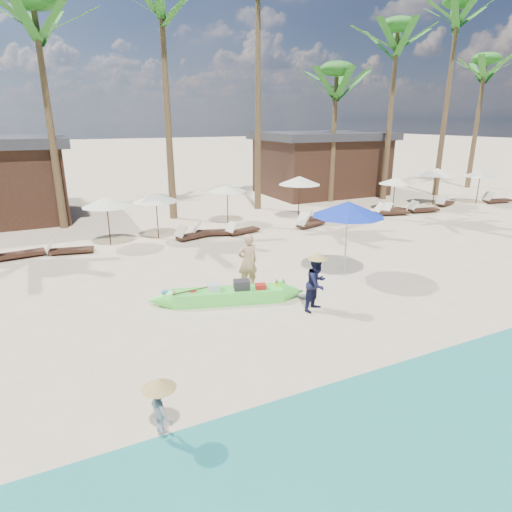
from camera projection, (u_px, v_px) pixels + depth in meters
name	position (u px, v px, depth m)	size (l,w,h in m)	color
ground	(241.00, 339.00, 10.49)	(240.00, 240.00, 0.00)	beige
wet_sand_strip	(379.00, 492.00, 6.20)	(240.00, 4.50, 0.01)	tan
green_canoe	(228.00, 295.00, 12.58)	(5.05, 1.78, 0.66)	#50E846
tourist	(248.00, 262.00, 13.39)	(0.66, 0.43, 1.80)	tan
vendor_green	(317.00, 284.00, 11.91)	(0.76, 0.60, 1.57)	black
vendor_yellow	(161.00, 409.00, 7.01)	(0.58, 0.33, 0.90)	gray
blue_umbrella	(348.00, 209.00, 14.09)	(2.40, 2.40, 2.59)	#99999E
lounger_4_right	(15.00, 253.00, 16.53)	(1.95, 0.82, 0.64)	#361F16
resort_parasol_5	(106.00, 202.00, 17.77)	(2.03, 2.03, 2.09)	#361F16
lounger_5_left	(68.00, 249.00, 17.12)	(1.82, 0.89, 0.59)	#361F16
resort_parasol_6	(156.00, 197.00, 18.86)	(2.03, 2.03, 2.09)	#361F16
lounger_6_left	(193.00, 234.00, 19.28)	(1.96, 1.09, 0.64)	#361F16
lounger_6_right	(212.00, 231.00, 19.81)	(2.06, 1.19, 0.67)	#361F16
resort_parasol_7	(227.00, 188.00, 21.79)	(1.98, 1.98, 2.04)	#361F16
lounger_7_left	(241.00, 230.00, 20.09)	(1.78, 0.93, 0.58)	#361F16
lounger_7_right	(309.00, 223.00, 21.36)	(1.85, 1.07, 0.60)	#361F16
resort_parasol_8	(299.00, 180.00, 22.58)	(2.24, 2.24, 2.30)	#361F16
lounger_8_left	(313.00, 218.00, 22.46)	(2.09, 1.22, 0.68)	#361F16
resort_parasol_9	(395.00, 181.00, 24.88)	(1.87, 1.87, 1.93)	#361F16
lounger_9_left	(393.00, 209.00, 24.67)	(1.79, 0.90, 0.58)	#361F16
lounger_9_right	(390.00, 212.00, 24.01)	(2.00, 1.08, 0.65)	#361F16
resort_parasol_10	(437.00, 172.00, 26.43)	(2.22, 2.22, 2.28)	#361F16
lounger_10_left	(422.00, 209.00, 24.74)	(1.93, 0.87, 0.63)	#361F16
lounger_10_right	(445.00, 203.00, 26.65)	(1.78, 1.03, 0.58)	#361F16
resort_parasol_11	(481.00, 173.00, 26.88)	(2.06, 2.06, 2.12)	#361F16
lounger_11_left	(496.00, 200.00, 27.53)	(2.02, 0.88, 0.67)	#361F16
palm_3	(38.00, 38.00, 18.74)	(2.08, 2.08, 10.52)	brown
palm_4	(162.00, 26.00, 20.53)	(2.08, 2.08, 11.70)	brown
palm_5	(258.00, 7.00, 22.61)	(2.08, 2.08, 13.60)	brown
palm_6	(336.00, 87.00, 26.10)	(2.08, 2.08, 8.51)	brown
palm_7	(396.00, 54.00, 26.33)	(2.08, 2.08, 11.08)	brown
palm_8	(455.00, 38.00, 27.53)	(2.08, 2.08, 12.70)	brown
palm_9	(484.00, 78.00, 31.56)	(2.08, 2.08, 9.82)	brown
pavilion_east	(321.00, 163.00, 30.62)	(8.80, 6.60, 4.30)	#361F16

